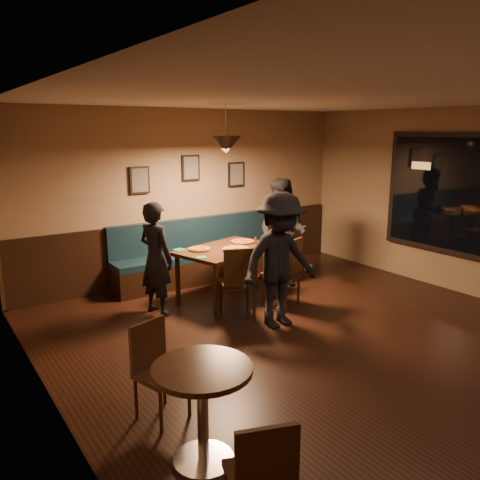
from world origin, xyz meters
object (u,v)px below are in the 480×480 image
at_px(diner_right, 283,232).
at_px(cafe_table, 203,415).
at_px(booth_bench, 200,251).
at_px(cafe_chair_far, 162,372).
at_px(tabasco_bottle, 256,240).
at_px(dining_table, 227,273).
at_px(chair_near_right, 281,272).
at_px(diner_front, 280,261).
at_px(diner_left, 156,259).
at_px(cafe_chair_near, 258,474).
at_px(soda_glass, 270,243).
at_px(chair_near_left, 237,282).

relative_size(diner_right, cafe_table, 2.19).
relative_size(booth_bench, cafe_chair_far, 3.52).
bearing_deg(tabasco_bottle, dining_table, 176.87).
height_order(dining_table, cafe_table, cafe_table).
distance_m(chair_near_right, tabasco_bottle, 0.76).
distance_m(booth_bench, diner_front, 2.28).
xyz_separation_m(chair_near_right, diner_left, (-1.58, 0.72, 0.28)).
height_order(dining_table, cafe_chair_near, cafe_chair_near).
height_order(diner_right, diner_front, diner_front).
height_order(diner_left, cafe_chair_far, diner_left).
distance_m(soda_glass, tabasco_bottle, 0.30).
height_order(diner_left, diner_front, diner_front).
bearing_deg(tabasco_bottle, cafe_chair_near, -126.00).
bearing_deg(cafe_chair_far, diner_left, -129.83).
height_order(diner_left, tabasco_bottle, diner_left).
relative_size(soda_glass, cafe_chair_far, 0.16).
bearing_deg(cafe_chair_near, diner_front, 68.90).
distance_m(booth_bench, cafe_chair_far, 3.99).
bearing_deg(tabasco_bottle, cafe_chair_far, -139.46).
height_order(diner_left, diner_right, diner_right).
relative_size(cafe_chair_far, cafe_chair_near, 1.00).
bearing_deg(tabasco_bottle, diner_left, 178.73).
bearing_deg(diner_front, chair_near_left, 118.39).
distance_m(booth_bench, cafe_table, 4.60).
xyz_separation_m(soda_glass, cafe_table, (-2.73, -2.69, -0.44)).
bearing_deg(diner_right, diner_front, -64.46).
distance_m(chair_near_left, diner_right, 1.65).
bearing_deg(diner_left, tabasco_bottle, -108.02).
bearing_deg(diner_front, chair_near_right, 49.11).
distance_m(dining_table, soda_glass, 0.79).
xyz_separation_m(booth_bench, chair_near_left, (-0.42, -1.71, -0.00)).
bearing_deg(soda_glass, chair_near_left, -154.57).
xyz_separation_m(diner_left, diner_right, (2.22, 0.04, 0.09)).
bearing_deg(dining_table, diner_right, -12.31).
distance_m(chair_near_right, cafe_chair_near, 4.07).
distance_m(dining_table, chair_near_left, 0.80).
distance_m(tabasco_bottle, cafe_chair_far, 3.52).
bearing_deg(soda_glass, cafe_table, -135.34).
xyz_separation_m(diner_right, cafe_chair_far, (-3.25, -2.36, -0.43)).
distance_m(booth_bench, diner_right, 1.40).
bearing_deg(chair_near_right, diner_left, 134.34).
bearing_deg(cafe_chair_near, soda_glass, 71.18).
height_order(booth_bench, diner_left, diner_left).
bearing_deg(cafe_chair_near, diner_left, 93.82).
distance_m(dining_table, cafe_chair_near, 4.39).
xyz_separation_m(cafe_chair_far, cafe_chair_near, (-0.07, -1.48, -0.00)).
bearing_deg(diner_left, chair_near_left, -149.08).
xyz_separation_m(diner_left, cafe_table, (-1.04, -3.02, -0.38)).
distance_m(diner_right, tabasco_bottle, 0.60).
distance_m(chair_near_left, diner_front, 0.70).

